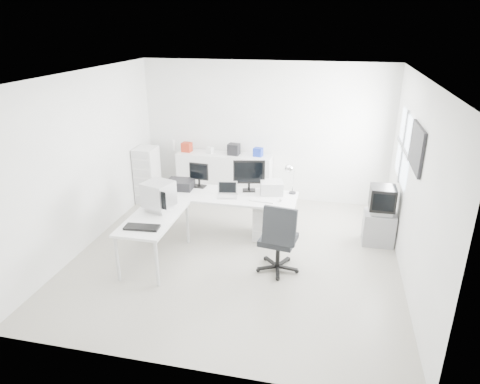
% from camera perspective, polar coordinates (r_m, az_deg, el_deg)
% --- Properties ---
extents(floor, '(5.00, 5.00, 0.01)m').
position_cam_1_polar(floor, '(6.96, -0.36, -8.27)').
color(floor, beige).
rests_on(floor, ground).
extents(ceiling, '(5.00, 5.00, 0.01)m').
position_cam_1_polar(ceiling, '(6.06, -0.43, 15.30)').
color(ceiling, white).
rests_on(ceiling, back_wall).
extents(back_wall, '(5.00, 0.02, 2.80)m').
position_cam_1_polar(back_wall, '(8.73, 3.31, 7.94)').
color(back_wall, white).
rests_on(back_wall, floor).
extents(left_wall, '(0.02, 5.00, 2.80)m').
position_cam_1_polar(left_wall, '(7.32, -19.88, 3.92)').
color(left_wall, white).
rests_on(left_wall, floor).
extents(right_wall, '(0.02, 5.00, 2.80)m').
position_cam_1_polar(right_wall, '(6.33, 22.24, 0.88)').
color(right_wall, white).
rests_on(right_wall, floor).
extents(window, '(0.02, 1.20, 1.10)m').
position_cam_1_polar(window, '(7.40, 20.98, 5.58)').
color(window, white).
rests_on(window, right_wall).
extents(wall_picture, '(0.04, 0.90, 0.60)m').
position_cam_1_polar(wall_picture, '(6.28, 22.49, 5.49)').
color(wall_picture, black).
rests_on(wall_picture, right_wall).
extents(main_desk, '(2.40, 0.80, 0.75)m').
position_cam_1_polar(main_desk, '(7.42, -1.86, -3.01)').
color(main_desk, silver).
rests_on(main_desk, floor).
extents(side_desk, '(0.70, 1.40, 0.75)m').
position_cam_1_polar(side_desk, '(6.75, -11.25, -6.13)').
color(side_desk, silver).
rests_on(side_desk, floor).
extents(drawer_pedestal, '(0.40, 0.50, 0.60)m').
position_cam_1_polar(drawer_pedestal, '(7.37, 3.54, -3.87)').
color(drawer_pedestal, silver).
rests_on(drawer_pedestal, floor).
extents(inkjet_printer, '(0.46, 0.36, 0.16)m').
position_cam_1_polar(inkjet_printer, '(7.57, -7.96, 1.04)').
color(inkjet_printer, black).
rests_on(inkjet_printer, main_desk).
extents(lcd_monitor_small, '(0.37, 0.24, 0.44)m').
position_cam_1_polar(lcd_monitor_small, '(7.56, -5.49, 2.25)').
color(lcd_monitor_small, black).
rests_on(lcd_monitor_small, main_desk).
extents(lcd_monitor_large, '(0.58, 0.33, 0.56)m').
position_cam_1_polar(lcd_monitor_large, '(7.32, 1.22, 2.21)').
color(lcd_monitor_large, black).
rests_on(lcd_monitor_large, main_desk).
extents(laptop, '(0.40, 0.41, 0.23)m').
position_cam_1_polar(laptop, '(7.12, -1.72, 0.20)').
color(laptop, '#B7B7BA').
rests_on(laptop, main_desk).
extents(white_keyboard, '(0.42, 0.16, 0.02)m').
position_cam_1_polar(white_keyboard, '(7.00, 2.96, -1.15)').
color(white_keyboard, silver).
rests_on(white_keyboard, main_desk).
extents(white_mouse, '(0.06, 0.06, 0.06)m').
position_cam_1_polar(white_mouse, '(7.00, 5.45, -1.05)').
color(white_mouse, silver).
rests_on(white_mouse, main_desk).
extents(laser_printer, '(0.44, 0.40, 0.21)m').
position_cam_1_polar(laser_printer, '(7.29, 4.24, 0.60)').
color(laser_printer, '#BBBBBB').
rests_on(laser_printer, main_desk).
extents(desk_lamp, '(0.20, 0.20, 0.51)m').
position_cam_1_polar(desk_lamp, '(7.28, 7.09, 1.71)').
color(desk_lamp, silver).
rests_on(desk_lamp, main_desk).
extents(crt_monitor, '(0.49, 0.49, 0.45)m').
position_cam_1_polar(crt_monitor, '(6.70, -10.79, -0.61)').
color(crt_monitor, '#B7B7BA').
rests_on(crt_monitor, side_desk).
extents(black_keyboard, '(0.51, 0.24, 0.03)m').
position_cam_1_polar(black_keyboard, '(6.25, -12.95, -4.61)').
color(black_keyboard, black).
rests_on(black_keyboard, side_desk).
extents(office_chair, '(0.74, 0.74, 1.12)m').
position_cam_1_polar(office_chair, '(6.31, 5.15, -5.89)').
color(office_chair, '#242629').
rests_on(office_chair, floor).
extents(tv_cabinet, '(0.51, 0.41, 0.55)m').
position_cam_1_polar(tv_cabinet, '(7.53, 17.98, -4.60)').
color(tv_cabinet, gray).
rests_on(tv_cabinet, floor).
extents(crt_tv, '(0.50, 0.48, 0.45)m').
position_cam_1_polar(crt_tv, '(7.33, 18.43, -1.08)').
color(crt_tv, black).
rests_on(crt_tv, tv_cabinet).
extents(sideboard, '(1.94, 0.49, 0.97)m').
position_cam_1_polar(sideboard, '(8.90, -2.07, 2.10)').
color(sideboard, silver).
rests_on(sideboard, floor).
extents(clutter_box_a, '(0.21, 0.19, 0.19)m').
position_cam_1_polar(clutter_box_a, '(8.95, -7.11, 5.96)').
color(clutter_box_a, '#AA2D18').
rests_on(clutter_box_a, sideboard).
extents(clutter_box_b, '(0.16, 0.15, 0.12)m').
position_cam_1_polar(clutter_box_b, '(8.81, -4.01, 5.59)').
color(clutter_box_b, silver).
rests_on(clutter_box_b, sideboard).
extents(clutter_box_c, '(0.24, 0.22, 0.22)m').
position_cam_1_polar(clutter_box_c, '(8.67, -0.84, 5.72)').
color(clutter_box_c, black).
rests_on(clutter_box_c, sideboard).
extents(clutter_box_d, '(0.20, 0.18, 0.17)m').
position_cam_1_polar(clutter_box_d, '(8.58, 2.43, 5.35)').
color(clutter_box_d, '#162F9E').
rests_on(clutter_box_d, sideboard).
extents(clutter_bottle, '(0.07, 0.07, 0.22)m').
position_cam_1_polar(clutter_bottle, '(9.09, -8.83, 6.20)').
color(clutter_bottle, silver).
rests_on(clutter_bottle, sideboard).
extents(filing_cabinet, '(0.40, 0.48, 1.14)m').
position_cam_1_polar(filing_cabinet, '(8.92, -12.25, 2.22)').
color(filing_cabinet, silver).
rests_on(filing_cabinet, floor).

